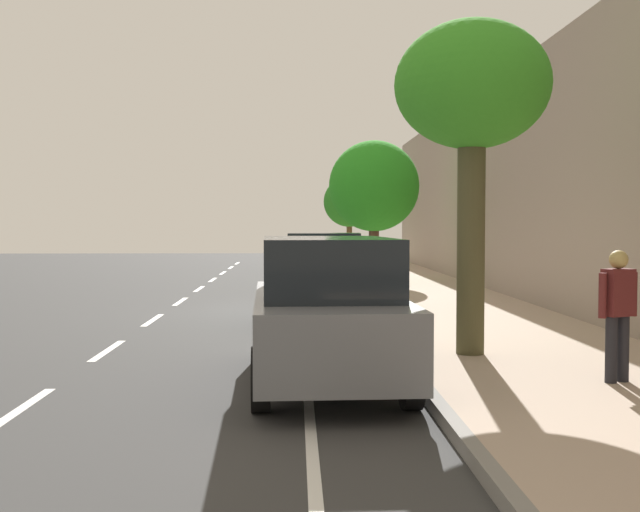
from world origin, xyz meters
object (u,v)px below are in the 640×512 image
parked_suv_grey_nearest (327,309)px  street_tree_far_end (349,202)px  bicycle_at_curb (329,275)px  street_tree_near_cyclist (472,93)px  street_tree_mid_block (374,187)px  parked_pickup_green_second (324,278)px  fire_hydrant (349,265)px  cyclist_with_backpack (336,258)px  pedestrian_on_phone (618,308)px  parked_sedan_tan_mid (310,255)px

parked_suv_grey_nearest → street_tree_far_end: bearing=85.4°
bicycle_at_curb → street_tree_near_cyclist: street_tree_near_cyclist is taller
parked_suv_grey_nearest → street_tree_mid_block: size_ratio=0.98×
street_tree_far_end → parked_pickup_green_second: bearing=-95.6°
street_tree_mid_block → fire_hydrant: bearing=102.6°
parked_pickup_green_second → cyclist_with_backpack: bearing=85.1°
parked_suv_grey_nearest → pedestrian_on_phone: 3.74m
cyclist_with_backpack → fire_hydrant: (0.67, 3.08, -0.42)m
parked_sedan_tan_mid → bicycle_at_curb: 8.12m
street_tree_mid_block → street_tree_far_end: street_tree_mid_block is taller
parked_suv_grey_nearest → street_tree_near_cyclist: bearing=33.0°
bicycle_at_curb → cyclist_with_backpack: size_ratio=0.96×
cyclist_with_backpack → pedestrian_on_phone: pedestrian_on_phone is taller
parked_pickup_green_second → parked_sedan_tan_mid: (-0.01, 16.94, -0.15)m
parked_suv_grey_nearest → parked_pickup_green_second: bearing=88.1°
cyclist_with_backpack → fire_hydrant: cyclist_with_backpack is taller
street_tree_mid_block → fire_hydrant: size_ratio=5.81×
pedestrian_on_phone → street_tree_mid_block: bearing=94.6°
parked_pickup_green_second → cyclist_with_backpack: size_ratio=3.24×
parked_pickup_green_second → fire_hydrant: 11.58m
bicycle_at_curb → pedestrian_on_phone: (2.92, -17.26, 0.73)m
parked_pickup_green_second → cyclist_with_backpack: 8.44m
parked_pickup_green_second → fire_hydrant: size_ratio=6.43×
parked_suv_grey_nearest → fire_hydrant: 19.27m
street_tree_mid_block → street_tree_far_end: (0.00, 12.28, -0.19)m
street_tree_far_end → pedestrian_on_phone: 29.42m
street_tree_near_cyclist → parked_suv_grey_nearest: bearing=-147.0°
street_tree_mid_block → fire_hydrant: street_tree_mid_block is taller
street_tree_mid_block → fire_hydrant: 4.12m
street_tree_far_end → fire_hydrant: bearing=-93.9°
parked_pickup_green_second → parked_sedan_tan_mid: 16.94m
parked_suv_grey_nearest → parked_pickup_green_second: parked_suv_grey_nearest is taller
bicycle_at_curb → fire_hydrant: (0.89, 2.65, 0.21)m
cyclist_with_backpack → pedestrian_on_phone: (2.70, -16.82, 0.10)m
street_tree_near_cyclist → pedestrian_on_phone: (1.38, -2.19, -3.06)m
parked_pickup_green_second → parked_sedan_tan_mid: size_ratio=1.20×
cyclist_with_backpack → street_tree_mid_block: size_ratio=0.34×
parked_pickup_green_second → parked_sedan_tan_mid: bearing=90.0°
parked_suv_grey_nearest → street_tree_near_cyclist: size_ratio=0.93×
cyclist_with_backpack → fire_hydrant: bearing=77.7°
cyclist_with_backpack → parked_suv_grey_nearest: bearing=-93.4°
parked_sedan_tan_mid → street_tree_mid_block: bearing=-76.2°
parked_suv_grey_nearest → street_tree_mid_block: bearing=82.0°
street_tree_near_cyclist → fire_hydrant: street_tree_near_cyclist is taller
fire_hydrant → bicycle_at_curb: bearing=-108.7°
bicycle_at_curb → fire_hydrant: size_ratio=1.90×
parked_sedan_tan_mid → street_tree_mid_block: size_ratio=0.92×
parked_suv_grey_nearest → bicycle_at_curb: (0.74, 16.55, -0.65)m
street_tree_mid_block → street_tree_far_end: bearing=90.0°
parked_sedan_tan_mid → street_tree_mid_block: 8.99m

